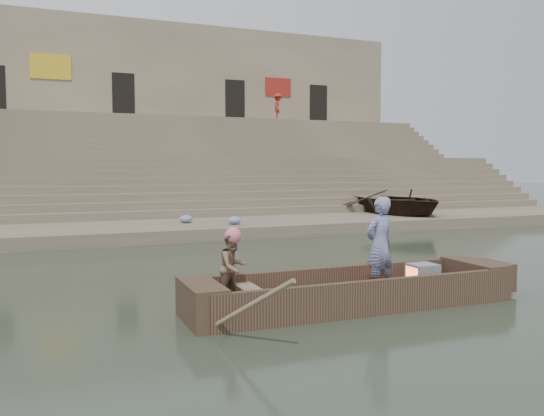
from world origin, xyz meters
TOP-DOWN VIEW (x-y plane):
  - ground at (0.00, 0.00)m, footprint 120.00×120.00m
  - lower_landing at (0.00, 8.00)m, footprint 32.00×4.00m
  - mid_landing at (0.00, 15.50)m, footprint 32.00×3.00m
  - upper_landing at (0.00, 22.50)m, footprint 32.00×3.00m
  - ghat_steps at (0.00, 17.19)m, footprint 32.00×11.00m
  - building_wall at (0.00, 26.50)m, footprint 32.00×5.07m
  - main_rowboat at (-1.82, -2.57)m, footprint 5.00×1.30m
  - rowboat_trim at (-1.61, -2.57)m, footprint 6.04×2.63m
  - standing_man at (-1.34, -2.64)m, footprint 0.65×0.50m
  - rowing_man at (-3.82, -2.39)m, footprint 0.65×0.59m
  - television at (-0.41, -2.57)m, footprint 0.46×0.42m
  - beached_rowboat at (6.91, 8.64)m, footprint 3.58×4.98m
  - pedestrian at (7.15, 21.95)m, footprint 1.04×1.27m
  - cloth_bundles at (-1.33, 7.72)m, footprint 1.82×1.55m

SIDE VIEW (x-z plane):
  - ground at x=0.00m, z-range 0.00..0.00m
  - main_rowboat at x=-1.82m, z-range 0.00..0.22m
  - lower_landing at x=0.00m, z-range 0.00..0.40m
  - rowboat_trim at x=-1.61m, z-range -0.58..1.19m
  - television at x=-0.41m, z-range 0.22..0.62m
  - cloth_bundles at x=-1.33m, z-range 0.40..0.66m
  - rowing_man at x=-3.82m, z-range 0.22..1.31m
  - beached_rowboat at x=6.91m, z-range 0.40..1.42m
  - standing_man at x=-1.34m, z-range 0.22..1.81m
  - mid_landing at x=0.00m, z-range 0.00..2.80m
  - ghat_steps at x=0.00m, z-range -0.80..4.40m
  - upper_landing at x=0.00m, z-range 0.00..5.20m
  - building_wall at x=0.00m, z-range 0.00..11.20m
  - pedestrian at x=7.15m, z-range 5.20..6.91m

